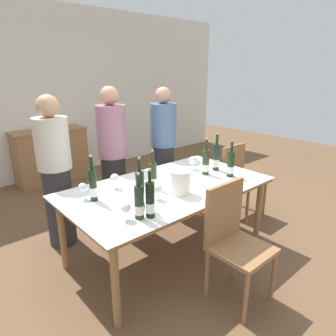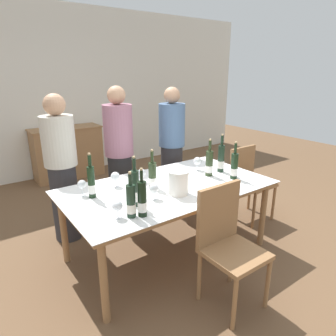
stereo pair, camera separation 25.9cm
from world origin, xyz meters
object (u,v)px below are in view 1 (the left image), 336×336
object	(u,v)px
wine_bottle_3	(231,165)
wine_glass_3	(140,174)
wine_bottle_2	(153,176)
wine_glass_5	(157,189)
wine_bottle_4	(216,158)
chair_right_end	(240,175)
wine_bottle_7	(140,190)
wine_bottle_6	(206,163)
sideboard_cabinet	(51,155)
wine_glass_0	(125,208)
person_host	(56,174)
dining_table	(168,192)
wine_bottle_0	(93,185)
wine_bottle_5	(150,201)
wine_glass_1	(193,161)
wine_bottle_1	(139,203)
ice_bucket	(180,181)
person_guest_right	(163,150)
chair_near_front	(233,235)
person_guest_left	(113,158)
wine_glass_2	(115,179)
wine_glass_4	(83,188)

from	to	relation	value
wine_bottle_3	wine_glass_3	bearing A→B (deg)	150.73
wine_bottle_2	wine_glass_5	distance (m)	0.26
wine_bottle_4	chair_right_end	size ratio (longest dim) A/B	0.47
wine_bottle_7	wine_bottle_6	bearing A→B (deg)	10.62
sideboard_cabinet	wine_glass_5	distance (m)	3.05
wine_glass_0	sideboard_cabinet	bearing A→B (deg)	78.86
wine_bottle_6	person_host	size ratio (longest dim) A/B	0.25
wine_bottle_2	wine_bottle_6	bearing A→B (deg)	-4.74
dining_table	wine_bottle_7	xyz separation A→B (m)	(-0.46, -0.19, 0.20)
wine_bottle_0	wine_glass_5	bearing A→B (deg)	-39.66
wine_bottle_5	wine_glass_1	bearing A→B (deg)	28.92
wine_bottle_0	wine_bottle_4	distance (m)	1.40
wine_bottle_1	wine_glass_0	size ratio (longest dim) A/B	2.61
person_host	ice_bucket	bearing A→B (deg)	-57.99
sideboard_cabinet	wine_bottle_1	bearing A→B (deg)	-99.42
wine_bottle_2	person_guest_right	world-z (taller)	person_guest_right
wine_bottle_1	wine_bottle_6	size ratio (longest dim) A/B	0.92
wine_glass_3	chair_near_front	distance (m)	1.06
ice_bucket	person_guest_left	xyz separation A→B (m)	(-0.01, 1.11, -0.03)
wine_bottle_5	sideboard_cabinet	bearing A→B (deg)	81.99
wine_bottle_0	wine_bottle_2	xyz separation A→B (m)	(0.54, -0.12, -0.02)
wine_bottle_6	wine_glass_0	xyz separation A→B (m)	(-1.20, -0.29, -0.04)
wine_glass_3	person_host	size ratio (longest dim) A/B	0.09
wine_bottle_2	wine_glass_2	xyz separation A→B (m)	(-0.26, 0.23, -0.02)
wine_glass_0	wine_glass_1	size ratio (longest dim) A/B	0.93
ice_bucket	wine_bottle_2	xyz separation A→B (m)	(-0.11, 0.26, 0.01)
wine_bottle_1	chair_near_front	distance (m)	0.79
person_guest_left	person_guest_right	bearing A→B (deg)	-4.01
wine_bottle_7	person_host	xyz separation A→B (m)	(-0.26, 1.08, -0.09)
person_host	sideboard_cabinet	bearing A→B (deg)	71.31
wine_bottle_3	wine_bottle_7	size ratio (longest dim) A/B	0.92
wine_bottle_1	wine_bottle_7	size ratio (longest dim) A/B	0.86
wine_glass_2	person_guest_right	size ratio (longest dim) A/B	0.09
wine_bottle_7	wine_glass_1	distance (m)	1.07
ice_bucket	wine_bottle_4	world-z (taller)	wine_bottle_4
wine_glass_3	wine_bottle_3	bearing A→B (deg)	-29.27
wine_glass_5	person_host	distance (m)	1.15
dining_table	chair_near_front	bearing A→B (deg)	-89.79
wine_glass_2	person_host	world-z (taller)	person_host
wine_glass_3	person_host	bearing A→B (deg)	131.20
wine_glass_0	wine_bottle_3	bearing A→B (deg)	3.48
ice_bucket	wine_glass_3	distance (m)	0.46
wine_bottle_1	wine_glass_0	distance (m)	0.11
wine_bottle_0	person_guest_right	size ratio (longest dim) A/B	0.25
wine_bottle_0	wine_glass_5	size ratio (longest dim) A/B	2.82
wine_glass_0	wine_glass_4	bearing A→B (deg)	96.27
wine_bottle_1	person_guest_left	distance (m)	1.36
wine_bottle_2	wine_glass_5	xyz separation A→B (m)	(-0.13, -0.22, -0.03)
chair_right_end	wine_glass_0	bearing A→B (deg)	-168.95
dining_table	ice_bucket	distance (m)	0.27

